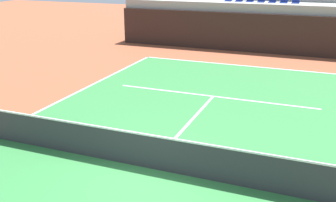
# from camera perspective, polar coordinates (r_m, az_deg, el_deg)

# --- Properties ---
(ground_plane) EXTENTS (80.00, 80.00, 0.00)m
(ground_plane) POSITION_cam_1_polar(r_m,az_deg,el_deg) (10.53, -2.87, -9.69)
(ground_plane) COLOR brown
(court_surface) EXTENTS (11.00, 24.00, 0.01)m
(court_surface) POSITION_cam_1_polar(r_m,az_deg,el_deg) (10.53, -2.87, -9.67)
(court_surface) COLOR #2D7238
(court_surface) RESTS_ON ground_plane
(baseline_far) EXTENTS (11.00, 0.10, 0.00)m
(baseline_far) POSITION_cam_1_polar(r_m,az_deg,el_deg) (21.30, 10.55, 5.08)
(baseline_far) COLOR white
(baseline_far) RESTS_ON court_surface
(service_line_far) EXTENTS (8.26, 0.10, 0.00)m
(service_line_far) POSITION_cam_1_polar(r_m,az_deg,el_deg) (16.09, 6.57, 0.68)
(service_line_far) COLOR white
(service_line_far) RESTS_ON court_surface
(centre_service_line) EXTENTS (0.10, 6.40, 0.00)m
(centre_service_line) POSITION_cam_1_polar(r_m,az_deg,el_deg) (13.21, 2.87, -3.40)
(centre_service_line) COLOR white
(centre_service_line) RESTS_ON court_surface
(back_wall) EXTENTS (17.54, 0.30, 2.32)m
(back_wall) POSITION_cam_1_polar(r_m,az_deg,el_deg) (24.64, 12.47, 9.57)
(back_wall) COLOR black
(back_wall) RESTS_ON ground_plane
(stands_tier_lower) EXTENTS (17.54, 2.40, 2.86)m
(stands_tier_lower) POSITION_cam_1_polar(r_m,az_deg,el_deg) (25.91, 13.03, 10.60)
(stands_tier_lower) COLOR #9E9E99
(stands_tier_lower) RESTS_ON ground_plane
(stands_tier_upper) EXTENTS (17.54, 2.40, 3.71)m
(stands_tier_upper) POSITION_cam_1_polar(r_m,az_deg,el_deg) (28.22, 13.90, 12.07)
(stands_tier_upper) COLOR #9E9E99
(stands_tier_upper) RESTS_ON ground_plane
(seating_row_lower) EXTENTS (4.56, 0.44, 0.44)m
(seating_row_lower) POSITION_cam_1_polar(r_m,az_deg,el_deg) (25.84, 13.33, 14.04)
(seating_row_lower) COLOR navy
(seating_row_lower) RESTS_ON stands_tier_lower
(tennis_net) EXTENTS (11.08, 0.08, 1.07)m
(tennis_net) POSITION_cam_1_polar(r_m,az_deg,el_deg) (10.29, -2.91, -7.21)
(tennis_net) COLOR black
(tennis_net) RESTS_ON court_surface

